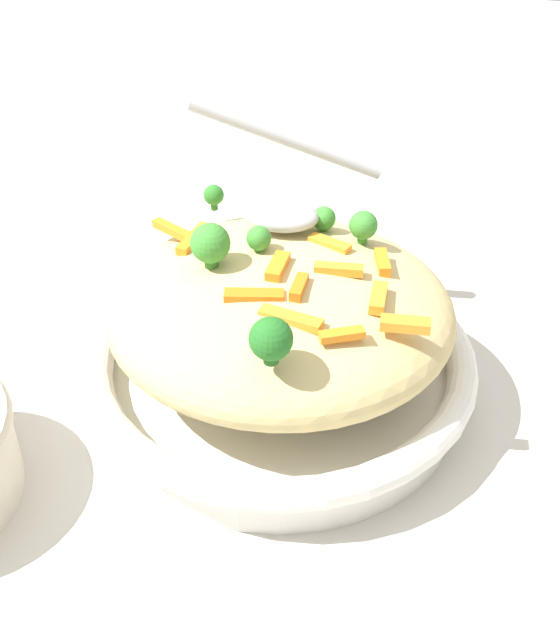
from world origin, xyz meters
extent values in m
plane|color=beige|center=(0.00, 0.00, 0.00)|extent=(2.40, 2.40, 0.00)
cylinder|color=white|center=(0.00, 0.00, 0.01)|extent=(0.27, 0.27, 0.03)
torus|color=white|center=(0.00, 0.00, 0.04)|extent=(0.29, 0.29, 0.02)
torus|color=black|center=(0.00, 0.00, 0.04)|extent=(0.28, 0.28, 0.00)
ellipsoid|color=#D1BA7A|center=(0.00, 0.00, 0.08)|extent=(0.25, 0.24, 0.08)
cube|color=orange|center=(0.00, -0.01, 0.12)|extent=(0.01, 0.03, 0.01)
cube|color=orange|center=(0.07, -0.02, 0.12)|extent=(0.01, 0.03, 0.01)
cube|color=orange|center=(-0.01, -0.04, 0.12)|extent=(0.04, 0.02, 0.01)
cube|color=orange|center=(-0.07, 0.03, 0.12)|extent=(0.02, 0.04, 0.01)
cube|color=orange|center=(0.04, 0.00, 0.12)|extent=(0.03, 0.01, 0.01)
cube|color=orange|center=(0.02, -0.03, 0.12)|extent=(0.01, 0.03, 0.01)
cube|color=orange|center=(0.05, -0.06, 0.12)|extent=(0.03, 0.02, 0.01)
cube|color=orange|center=(0.07, 0.02, 0.12)|extent=(0.01, 0.03, 0.01)
cube|color=orange|center=(0.09, -0.05, 0.12)|extent=(0.03, 0.01, 0.01)
cube|color=orange|center=(0.03, 0.04, 0.12)|extent=(0.03, 0.02, 0.01)
cube|color=orange|center=(0.02, -0.06, 0.12)|extent=(0.04, 0.02, 0.01)
cube|color=orange|center=(-0.09, 0.04, 0.12)|extent=(0.04, 0.03, 0.01)
cylinder|color=#377928|center=(0.05, 0.05, 0.12)|extent=(0.01, 0.01, 0.01)
sphere|color=#3D8E33|center=(0.05, 0.05, 0.13)|extent=(0.02, 0.02, 0.02)
cylinder|color=#205B1C|center=(0.01, -0.10, 0.12)|extent=(0.01, 0.01, 0.01)
sphere|color=#236B23|center=(0.01, -0.10, 0.13)|extent=(0.03, 0.03, 0.03)
cylinder|color=#377928|center=(0.02, 0.06, 0.12)|extent=(0.01, 0.01, 0.00)
sphere|color=#3D8E33|center=(0.02, 0.06, 0.13)|extent=(0.02, 0.02, 0.02)
cylinder|color=#296820|center=(-0.07, 0.08, 0.12)|extent=(0.01, 0.01, 0.01)
sphere|color=#2D7A28|center=(-0.07, 0.08, 0.13)|extent=(0.02, 0.02, 0.02)
cylinder|color=#377928|center=(-0.05, -0.01, 0.12)|extent=(0.01, 0.01, 0.01)
sphere|color=#3D8E33|center=(-0.05, -0.01, 0.14)|extent=(0.03, 0.03, 0.03)
cylinder|color=#377928|center=(-0.02, 0.02, 0.12)|extent=(0.01, 0.01, 0.01)
sphere|color=#3D8E33|center=(-0.02, 0.02, 0.13)|extent=(0.02, 0.02, 0.02)
ellipsoid|color=#B7B7BC|center=(-0.01, 0.05, 0.13)|extent=(0.06, 0.04, 0.02)
cylinder|color=#B7B7BC|center=(-0.02, 0.13, 0.16)|extent=(0.16, 0.03, 0.07)
camera|label=1|loc=(0.09, -0.46, 0.42)|focal=45.19mm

